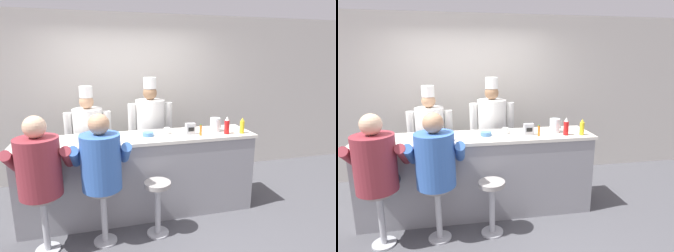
% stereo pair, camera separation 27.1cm
% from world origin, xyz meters
% --- Properties ---
extents(ground_plane, '(20.00, 20.00, 0.00)m').
position_xyz_m(ground_plane, '(0.00, 0.00, 0.00)').
color(ground_plane, '#4C4C51').
extents(wall_back, '(10.00, 0.06, 2.70)m').
position_xyz_m(wall_back, '(0.00, 1.61, 1.35)').
color(wall_back, beige).
rests_on(wall_back, ground_plane).
extents(diner_counter, '(2.97, 0.63, 1.04)m').
position_xyz_m(diner_counter, '(0.00, 0.32, 0.52)').
color(diner_counter, gray).
rests_on(diner_counter, ground_plane).
extents(ketchup_bottle_red, '(0.06, 0.06, 0.23)m').
position_xyz_m(ketchup_bottle_red, '(1.12, 0.16, 1.15)').
color(ketchup_bottle_red, red).
rests_on(ketchup_bottle_red, diner_counter).
extents(mustard_bottle_yellow, '(0.06, 0.06, 0.21)m').
position_xyz_m(mustard_bottle_yellow, '(1.32, 0.13, 1.14)').
color(mustard_bottle_yellow, yellow).
rests_on(mustard_bottle_yellow, diner_counter).
extents(hot_sauce_bottle_orange, '(0.03, 0.03, 0.14)m').
position_xyz_m(hot_sauce_bottle_orange, '(0.76, 0.17, 1.11)').
color(hot_sauce_bottle_orange, orange).
rests_on(hot_sauce_bottle_orange, diner_counter).
extents(water_pitcher_clear, '(0.16, 0.14, 0.18)m').
position_xyz_m(water_pitcher_clear, '(1.02, 0.32, 1.13)').
color(water_pitcher_clear, silver).
rests_on(water_pitcher_clear, diner_counter).
extents(breakfast_plate, '(0.26, 0.26, 0.05)m').
position_xyz_m(breakfast_plate, '(-0.39, 0.21, 1.06)').
color(breakfast_plate, white).
rests_on(breakfast_plate, diner_counter).
extents(cereal_bowl, '(0.14, 0.14, 0.05)m').
position_xyz_m(cereal_bowl, '(0.11, 0.31, 1.07)').
color(cereal_bowl, '#4C7FB7').
rests_on(cereal_bowl, diner_counter).
extents(coffee_mug_white, '(0.12, 0.08, 0.08)m').
position_xyz_m(coffee_mug_white, '(0.37, 0.36, 1.08)').
color(coffee_mug_white, white).
rests_on(coffee_mug_white, diner_counter).
extents(napkin_dispenser_chrome, '(0.12, 0.07, 0.15)m').
position_xyz_m(napkin_dispenser_chrome, '(0.65, 0.26, 1.12)').
color(napkin_dispenser_chrome, silver).
rests_on(napkin_dispenser_chrome, diner_counter).
extents(diner_seated_maroon, '(0.64, 0.64, 1.47)m').
position_xyz_m(diner_seated_maroon, '(-1.09, -0.18, 0.91)').
color(diner_seated_maroon, '#B2B5BA').
rests_on(diner_seated_maroon, ground_plane).
extents(diner_seated_blue, '(0.64, 0.63, 1.46)m').
position_xyz_m(diner_seated_blue, '(-0.49, -0.18, 0.91)').
color(diner_seated_blue, '#B2B5BA').
rests_on(diner_seated_blue, ground_plane).
extents(empty_stool_round, '(0.30, 0.30, 0.65)m').
position_xyz_m(empty_stool_round, '(0.11, -0.22, 0.44)').
color(empty_stool_round, '#B2B5BA').
rests_on(empty_stool_round, ground_plane).
extents(cook_in_whites_near, '(0.64, 0.41, 1.63)m').
position_xyz_m(cook_in_whites_near, '(-0.63, 0.92, 0.90)').
color(cook_in_whites_near, '#232328').
rests_on(cook_in_whites_near, ground_plane).
extents(cook_in_whites_far, '(0.68, 0.43, 1.73)m').
position_xyz_m(cook_in_whites_far, '(0.27, 1.01, 0.95)').
color(cook_in_whites_far, '#232328').
rests_on(cook_in_whites_far, ground_plane).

